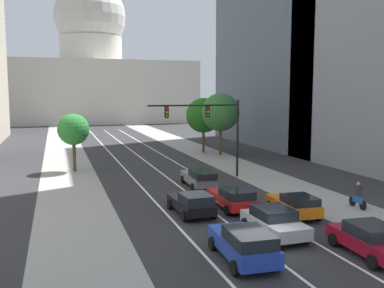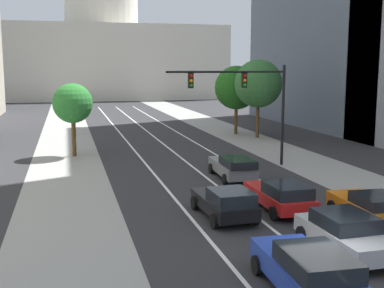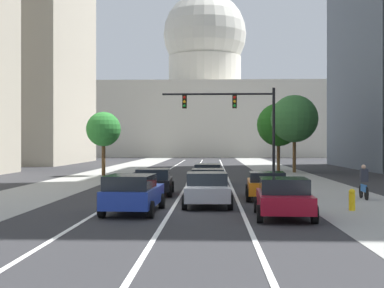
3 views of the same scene
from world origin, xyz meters
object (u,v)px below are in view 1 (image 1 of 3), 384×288
at_px(car_silver, 274,221).
at_px(car_gray, 199,178).
at_px(car_red, 233,198).
at_px(street_tree_far_right, 221,112).
at_px(car_orange, 295,204).
at_px(car_black, 192,203).
at_px(street_tree_near_left, 73,130).
at_px(traffic_signal_mast, 210,122).
at_px(cyclist, 358,195).
at_px(capitol_building, 92,74).
at_px(car_blue, 244,243).
at_px(street_tree_mid_right, 203,115).
at_px(car_crimson, 370,239).

xyz_separation_m(car_silver, car_gray, (-0.01, 12.22, -0.00)).
xyz_separation_m(car_red, street_tree_far_right, (7.99, 22.89, 4.36)).
relative_size(car_orange, car_black, 0.96).
xyz_separation_m(car_black, car_silver, (2.89, -4.99, 0.03)).
xyz_separation_m(car_orange, street_tree_far_right, (5.10, 25.56, 4.35)).
xyz_separation_m(car_red, street_tree_near_left, (-9.06, 16.99, 3.22)).
bearing_deg(car_silver, car_gray, -1.09).
xyz_separation_m(car_gray, traffic_signal_mast, (2.11, 3.36, 4.15)).
bearing_deg(car_orange, cyclist, -82.64).
xyz_separation_m(street_tree_far_right, street_tree_near_left, (-17.05, -5.90, -1.14)).
xyz_separation_m(car_silver, cyclist, (7.73, 3.23, 0.08)).
height_order(car_orange, traffic_signal_mast, traffic_signal_mast).
height_order(car_red, car_orange, car_red).
relative_size(capitol_building, cyclist, 28.96).
bearing_deg(car_red, car_blue, 160.52).
xyz_separation_m(car_black, traffic_signal_mast, (4.99, 10.59, 4.17)).
relative_size(car_blue, car_orange, 1.10).
bearing_deg(car_orange, street_tree_mid_right, -5.15).
height_order(capitol_building, car_crimson, capitol_building).
bearing_deg(car_silver, street_tree_far_right, -16.86).
height_order(car_blue, car_crimson, car_blue).
relative_size(car_blue, traffic_signal_mast, 0.56).
distance_m(capitol_building, cyclist, 93.14).
bearing_deg(traffic_signal_mast, street_tree_near_left, 148.20).
height_order(car_orange, street_tree_mid_right, street_tree_mid_right).
distance_m(car_gray, street_tree_near_left, 14.06).
bearing_deg(car_black, car_crimson, -148.68).
relative_size(car_black, street_tree_far_right, 0.58).
bearing_deg(car_silver, cyclist, -68.47).
relative_size(car_red, street_tree_mid_right, 0.68).
relative_size(car_black, car_gray, 0.89).
xyz_separation_m(car_black, street_tree_far_right, (10.87, 23.41, 4.35)).
distance_m(car_black, street_tree_near_left, 18.84).
xyz_separation_m(car_gray, street_tree_mid_right, (6.83, 18.96, 3.84)).
bearing_deg(traffic_signal_mast, car_gray, -122.18).
distance_m(car_blue, street_tree_far_right, 33.24).
relative_size(car_blue, car_silver, 1.05).
xyz_separation_m(car_orange, traffic_signal_mast, (-0.79, 12.74, 4.17)).
distance_m(car_red, traffic_signal_mast, 11.10).
relative_size(car_blue, car_red, 0.99).
height_order(car_gray, street_tree_far_right, street_tree_far_right).
xyz_separation_m(capitol_building, car_gray, (1.44, -83.01, -11.36)).
xyz_separation_m(capitol_building, cyclist, (9.18, -92.00, -11.28)).
bearing_deg(car_orange, car_red, 49.98).
xyz_separation_m(car_blue, car_orange, (5.79, 5.55, -0.08)).
relative_size(car_silver, street_tree_mid_right, 0.64).
distance_m(car_red, street_tree_near_left, 19.52).
relative_size(cyclist, street_tree_far_right, 0.23).
distance_m(car_orange, car_silver, 4.05).
xyz_separation_m(car_red, cyclist, (7.73, -2.28, 0.11)).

